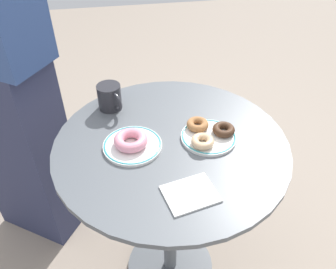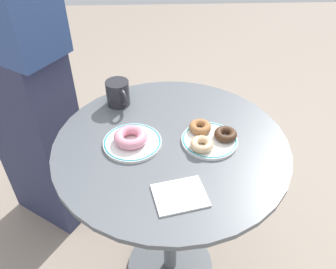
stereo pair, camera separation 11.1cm
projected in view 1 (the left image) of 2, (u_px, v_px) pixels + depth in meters
The scene contains 10 objects.
ground_plane at pixel (170, 268), 1.63m from camera, with size 7.00×7.00×0.02m, color gray.
cafe_table at pixel (171, 189), 1.28m from camera, with size 0.77×0.77×0.77m.
plate_left at pixel (132, 145), 1.12m from camera, with size 0.19×0.19×0.01m.
plate_right at pixel (208, 136), 1.15m from camera, with size 0.18×0.18×0.01m.
donut_pink_frosted at pixel (131, 140), 1.10m from camera, with size 0.11×0.11×0.03m, color pink.
donut_chocolate at pixel (224, 130), 1.15m from camera, with size 0.07×0.07×0.02m, color #422819.
donut_cinnamon at pixel (198, 124), 1.17m from camera, with size 0.07×0.07×0.02m, color #A36B3D.
donut_glazed at pixel (203, 141), 1.10m from camera, with size 0.07×0.07×0.02m, color #E0B789.
paper_napkin at pixel (190, 194), 0.96m from camera, with size 0.14×0.11×0.01m, color white.
coffee_mug at pixel (110, 97), 1.25m from camera, with size 0.09×0.12×0.09m.
Camera 1 is at (-0.15, -0.84, 1.51)m, focal length 37.25 mm.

